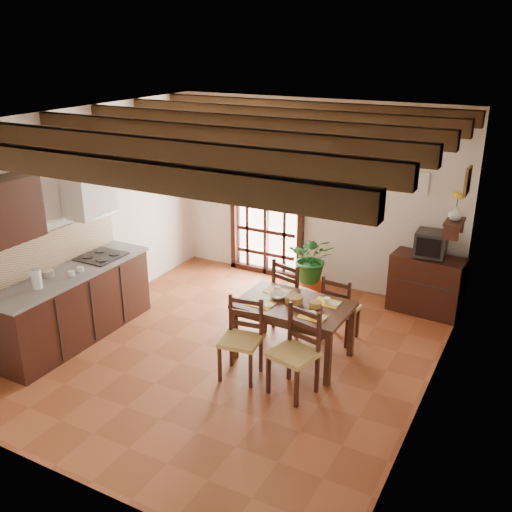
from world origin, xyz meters
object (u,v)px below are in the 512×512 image
Objects in this scene: sideboard at (426,285)px; pendant_lamp at (301,186)px; chair_near_left at (241,353)px; potted_plant at (312,257)px; chair_far_right at (339,320)px; kitchen_counter at (74,304)px; crt_tv at (431,244)px; dining_table at (294,310)px; chair_far_left at (293,306)px; chair_near_right at (294,368)px.

pendant_lamp reaches higher than sideboard.
chair_near_left is 2.50m from potted_plant.
chair_far_right is 1.52m from sideboard.
kitchen_counter reaches higher than sideboard.
crt_tv is at bearing 36.98° from kitchen_counter.
sideboard is at bearing 88.41° from crt_tv.
dining_table is 1.47m from pendant_lamp.
potted_plant is at bearing -64.37° from chair_far_left.
chair_near_left reaches higher than dining_table.
crt_tv is 0.21× the size of potted_plant.
kitchen_counter is 2.45× the size of chair_near_left.
chair_near_right is at bearing -108.67° from crt_tv.
potted_plant is (2.10, 2.69, 0.10)m from kitchen_counter.
crt_tv is (1.12, 1.95, 0.40)m from dining_table.
pendant_lamp is at bearing 64.07° from chair_far_right.
chair_far_right is at bearing -53.29° from potted_plant.
potted_plant reaches higher than sideboard.
dining_table is 1.44× the size of chair_near_left.
chair_near_right is 2.36× the size of crt_tv.
pendant_lamp reaches higher than kitchen_counter.
chair_near_left is at bearing 67.98° from chair_far_right.
chair_far_left is (0.03, 1.33, 0.02)m from chair_near_left.
pendant_lamp is (-1.12, -1.85, 1.07)m from crt_tv.
chair_near_left is at bearing -114.69° from sideboard.
sideboard is at bearing -115.47° from chair_far_right.
chair_near_left is (2.28, 0.21, -0.19)m from kitchen_counter.
crt_tv is at bearing 4.60° from potted_plant.
chair_far_right is at bearing 58.60° from pendant_lamp.
kitchen_counter is 2.32× the size of chair_far_left.
chair_far_right is at bearing -116.39° from sideboard.
crt_tv is (0.00, -0.01, 0.60)m from sideboard.
dining_table is 0.80m from chair_near_right.
chair_far_left reaches higher than chair_near_right.
chair_near_left is 3.07m from crt_tv.
dining_table is 1.89m from potted_plant.
chair_near_right reaches higher than chair_far_right.
chair_far_left reaches higher than chair_near_left.
chair_far_right is 1.48m from potted_plant.
chair_near_right is (0.31, -0.67, -0.32)m from dining_table.
potted_plant is at bearing -170.66° from sideboard.
chair_far_right is (0.68, 1.31, -0.01)m from chair_near_left.
pendant_lamp is at bearing 91.35° from dining_table.
sideboard is at bearing 52.29° from chair_near_left.
chair_far_right is (0.03, 1.33, -0.03)m from chair_near_right.
pendant_lamp is (0.31, -0.57, 1.77)m from chair_far_left.
chair_near_right is 1.14× the size of pendant_lamp.
dining_table is 1.36× the size of chair_far_left.
chair_near_left is 1.48m from chair_far_right.
chair_far_right reaches higher than sideboard.
chair_near_left is 0.95× the size of sideboard.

